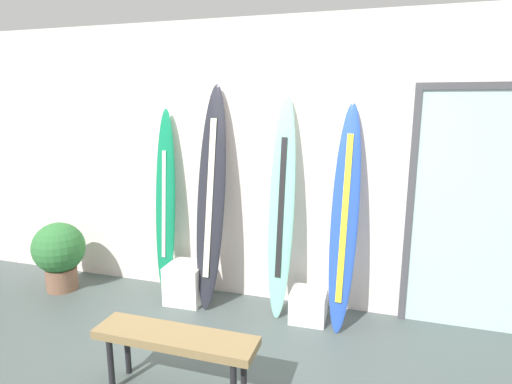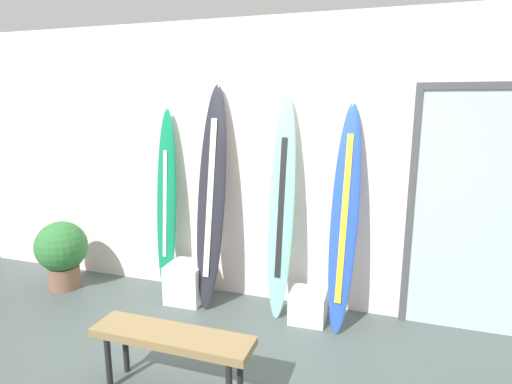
# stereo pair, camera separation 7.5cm
# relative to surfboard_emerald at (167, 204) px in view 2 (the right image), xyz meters

# --- Properties ---
(ground) EXTENTS (8.00, 8.00, 0.04)m
(ground) POSITION_rel_surfboard_emerald_xyz_m (0.96, -1.02, -1.00)
(ground) COLOR #475251
(wall_back) EXTENTS (7.20, 0.20, 2.80)m
(wall_back) POSITION_rel_surfboard_emerald_xyz_m (0.96, 0.28, 0.42)
(wall_back) COLOR silver
(wall_back) RESTS_ON ground
(surfboard_emerald) EXTENTS (0.23, 0.28, 1.96)m
(surfboard_emerald) POSITION_rel_surfboard_emerald_xyz_m (0.00, 0.00, 0.00)
(surfboard_emerald) COLOR #127C4E
(surfboard_emerald) RESTS_ON ground
(surfboard_charcoal) EXTENTS (0.30, 0.46, 2.19)m
(surfboard_charcoal) POSITION_rel_surfboard_emerald_xyz_m (0.55, -0.08, 0.11)
(surfboard_charcoal) COLOR #23242C
(surfboard_charcoal) RESTS_ON ground
(surfboard_seafoam) EXTENTS (0.25, 0.39, 2.10)m
(surfboard_seafoam) POSITION_rel_surfboard_emerald_xyz_m (1.25, -0.05, 0.05)
(surfboard_seafoam) COLOR #7DCBB3
(surfboard_seafoam) RESTS_ON ground
(surfboard_cobalt) EXTENTS (0.26, 0.51, 2.02)m
(surfboard_cobalt) POSITION_rel_surfboard_emerald_xyz_m (1.84, -0.10, 0.01)
(surfboard_cobalt) COLOR #264CAF
(surfboard_cobalt) RESTS_ON ground
(display_block_left) EXTENTS (0.34, 0.34, 0.28)m
(display_block_left) POSITION_rel_surfboard_emerald_xyz_m (1.55, -0.14, -0.84)
(display_block_left) COLOR silver
(display_block_left) RESTS_ON ground
(display_block_center) EXTENTS (0.38, 0.38, 0.40)m
(display_block_center) POSITION_rel_surfboard_emerald_xyz_m (0.27, -0.14, -0.78)
(display_block_center) COLOR white
(display_block_center) RESTS_ON ground
(glass_door) EXTENTS (1.19, 0.06, 2.18)m
(glass_door) POSITION_rel_surfboard_emerald_xyz_m (2.96, 0.16, 0.14)
(glass_door) COLOR silver
(glass_door) RESTS_ON ground
(potted_plant) EXTENTS (0.55, 0.55, 0.75)m
(potted_plant) POSITION_rel_surfboard_emerald_xyz_m (-1.16, -0.29, -0.55)
(potted_plant) COLOR brown
(potted_plant) RESTS_ON ground
(bench) EXTENTS (1.16, 0.29, 0.47)m
(bench) POSITION_rel_surfboard_emerald_xyz_m (0.85, -1.44, -0.58)
(bench) COLOR olive
(bench) RESTS_ON ground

